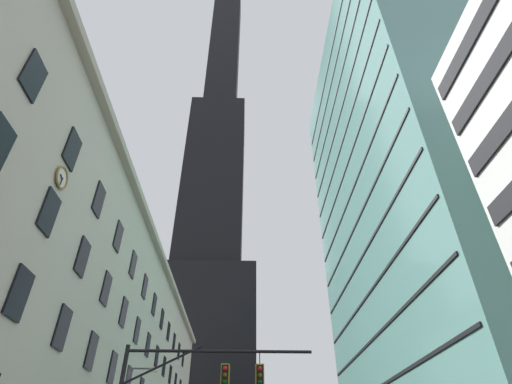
% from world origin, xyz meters
% --- Properties ---
extents(station_building, '(14.77, 69.21, 22.62)m').
position_xyz_m(station_building, '(-18.04, 28.60, 11.29)').
color(station_building, beige).
rests_on(station_building, ground).
extents(dark_skyscraper, '(26.87, 26.87, 213.59)m').
position_xyz_m(dark_skyscraper, '(-11.95, 89.59, 64.54)').
color(dark_skyscraper, black).
rests_on(dark_skyscraper, ground).
extents(glass_office_midrise, '(18.47, 35.40, 57.91)m').
position_xyz_m(glass_office_midrise, '(20.18, 23.27, 28.95)').
color(glass_office_midrise, slate).
rests_on(glass_office_midrise, ground).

